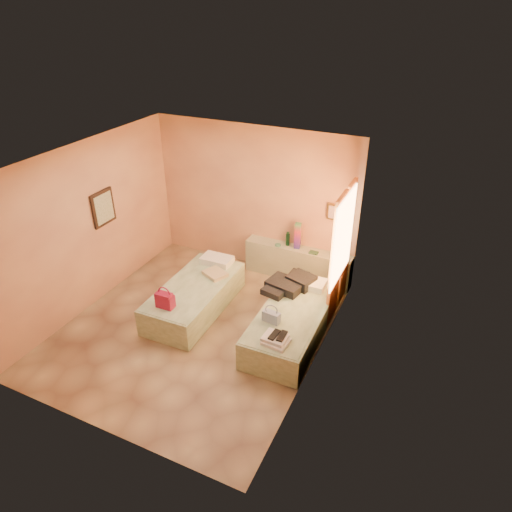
{
  "coord_description": "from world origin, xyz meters",
  "views": [
    {
      "loc": [
        3.38,
        -4.95,
        4.76
      ],
      "look_at": [
        0.69,
        0.85,
        1.07
      ],
      "focal_mm": 32.0,
      "sensor_mm": 36.0,
      "label": 1
    }
  ],
  "objects": [
    {
      "name": "small_dish",
      "position": [
        0.59,
        2.03,
        0.66
      ],
      "size": [
        0.15,
        0.15,
        0.03
      ],
      "primitive_type": "cylinder",
      "rotation": [
        0.0,
        0.0,
        -0.34
      ],
      "color": "#48856A",
      "rests_on": "headboard_ledge"
    },
    {
      "name": "ground",
      "position": [
        0.0,
        0.0,
        0.0
      ],
      "size": [
        4.5,
        4.5,
        0.0
      ],
      "primitive_type": "plane",
      "color": "tan",
      "rests_on": "ground"
    },
    {
      "name": "bed_right",
      "position": [
        1.5,
        0.4,
        0.25
      ],
      "size": [
        0.94,
        2.02,
        0.5
      ],
      "primitive_type": "cube",
      "rotation": [
        0.0,
        0.0,
        0.02
      ],
      "color": "beige",
      "rests_on": "ground"
    },
    {
      "name": "sandal_pair",
      "position": [
        1.57,
        -0.33,
        0.61
      ],
      "size": [
        0.2,
        0.25,
        0.02
      ],
      "primitive_type": "cube",
      "rotation": [
        0.0,
        0.0,
        -0.08
      ],
      "color": "black",
      "rests_on": "towel_stack"
    },
    {
      "name": "room_walls",
      "position": [
        0.21,
        0.57,
        1.79
      ],
      "size": [
        4.02,
        4.51,
        2.81
      ],
      "color": "#E9B17C",
      "rests_on": "ground"
    },
    {
      "name": "green_book",
      "position": [
        1.29,
        2.04,
        0.66
      ],
      "size": [
        0.16,
        0.12,
        0.03
      ],
      "primitive_type": "cube",
      "rotation": [
        0.0,
        0.0,
        -0.02
      ],
      "color": "#2A4E32",
      "rests_on": "headboard_ledge"
    },
    {
      "name": "towel_stack",
      "position": [
        1.55,
        -0.36,
        0.55
      ],
      "size": [
        0.38,
        0.33,
        0.1
      ],
      "primitive_type": "cube",
      "rotation": [
        0.0,
        0.0,
        -0.1
      ],
      "color": "silver",
      "rests_on": "bed_right"
    },
    {
      "name": "flower_vase",
      "position": [
        1.77,
        2.11,
        0.78
      ],
      "size": [
        0.22,
        0.22,
        0.26
      ],
      "primitive_type": "cube",
      "rotation": [
        0.0,
        0.0,
        -0.13
      ],
      "color": "beige",
      "rests_on": "headboard_ledge"
    },
    {
      "name": "clothes_pile",
      "position": [
        1.22,
        0.96,
        0.59
      ],
      "size": [
        0.71,
        0.71,
        0.19
      ],
      "primitive_type": "cube",
      "rotation": [
        0.0,
        0.0,
        -0.17
      ],
      "color": "black",
      "rests_on": "bed_right"
    },
    {
      "name": "blue_handbag",
      "position": [
        1.3,
        0.06,
        0.59
      ],
      "size": [
        0.28,
        0.15,
        0.17
      ],
      "primitive_type": "cube",
      "rotation": [
        0.0,
        0.0,
        -0.13
      ],
      "color": "#41609C",
      "rests_on": "bed_right"
    },
    {
      "name": "magenta_handbag",
      "position": [
        -0.34,
        -0.3,
        0.63
      ],
      "size": [
        0.28,
        0.17,
        0.26
      ],
      "primitive_type": "cube",
      "rotation": [
        0.0,
        0.0,
        0.03
      ],
      "color": "maroon",
      "rests_on": "bed_left"
    },
    {
      "name": "headboard_ledge",
      "position": [
        0.98,
        2.1,
        0.33
      ],
      "size": [
        2.05,
        0.3,
        0.65
      ],
      "primitive_type": "cube",
      "color": "#A7B090",
      "rests_on": "ground"
    },
    {
      "name": "bed_left",
      "position": [
        -0.27,
        0.42,
        0.25
      ],
      "size": [
        0.94,
        2.02,
        0.5
      ],
      "primitive_type": "cube",
      "rotation": [
        0.0,
        0.0,
        0.02
      ],
      "color": "beige",
      "rests_on": "ground"
    },
    {
      "name": "rainbow_box",
      "position": [
        0.94,
        2.11,
        0.9
      ],
      "size": [
        0.13,
        0.13,
        0.5
      ],
      "primitive_type": "cube",
      "rotation": [
        0.0,
        0.0,
        0.17
      ],
      "color": "maroon",
      "rests_on": "headboard_ledge"
    },
    {
      "name": "water_bottle",
      "position": [
        0.74,
        2.13,
        0.78
      ],
      "size": [
        0.1,
        0.1,
        0.26
      ],
      "primitive_type": "cylinder",
      "rotation": [
        0.0,
        0.0,
        0.39
      ],
      "color": "#133623",
      "rests_on": "headboard_ledge"
    },
    {
      "name": "khaki_garment",
      "position": [
        -0.09,
        0.83,
        0.53
      ],
      "size": [
        0.47,
        0.44,
        0.07
      ],
      "primitive_type": "cube",
      "rotation": [
        0.0,
        0.0,
        -0.42
      ],
      "color": "tan",
      "rests_on": "bed_left"
    }
  ]
}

